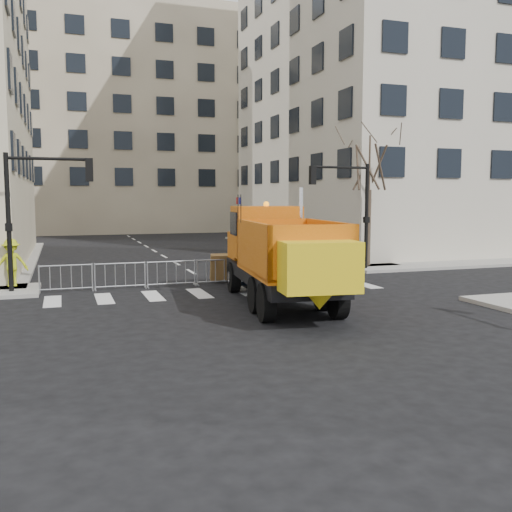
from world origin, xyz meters
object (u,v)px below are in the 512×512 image
object	(u,v)px
cop_b	(276,261)
worker	(11,263)
plow_truck	(281,253)
cop_a	(288,262)
cop_c	(246,263)
newspaper_box	(282,264)

from	to	relation	value
cop_b	worker	xyz separation A→B (m)	(-10.74, 1.76, 0.14)
plow_truck	cop_a	distance (m)	4.68
cop_a	cop_b	world-z (taller)	cop_a
cop_a	cop_c	size ratio (longest dim) A/B	1.04
cop_a	worker	size ratio (longest dim) A/B	1.03
plow_truck	cop_c	distance (m)	4.87
plow_truck	worker	bearing A→B (deg)	60.97
cop_b	cop_c	world-z (taller)	cop_b
plow_truck	newspaper_box	world-z (taller)	plow_truck
cop_a	cop_b	xyz separation A→B (m)	(-0.31, 0.62, -0.02)
plow_truck	cop_b	world-z (taller)	plow_truck
newspaper_box	worker	bearing A→B (deg)	176.49
cop_b	newspaper_box	distance (m)	1.45
cop_a	newspaper_box	xyz separation A→B (m)	(0.43, 1.84, -0.29)
newspaper_box	cop_b	bearing A→B (deg)	-121.87
cop_a	worker	xyz separation A→B (m)	(-11.05, 2.38, 0.12)
worker	cop_a	bearing A→B (deg)	-13.67
cop_a	cop_b	size ratio (longest dim) A/B	1.02
worker	newspaper_box	bearing A→B (deg)	-4.20
cop_c	newspaper_box	bearing A→B (deg)	136.87
cop_b	cop_a	bearing A→B (deg)	107.22
cop_a	newspaper_box	bearing A→B (deg)	-143.61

